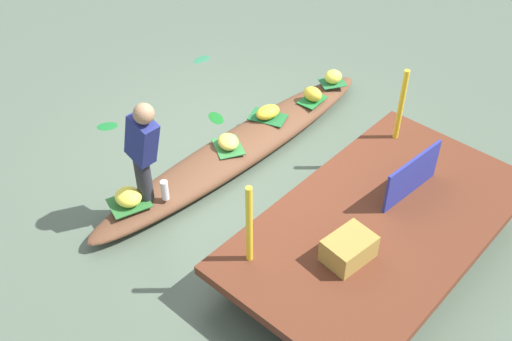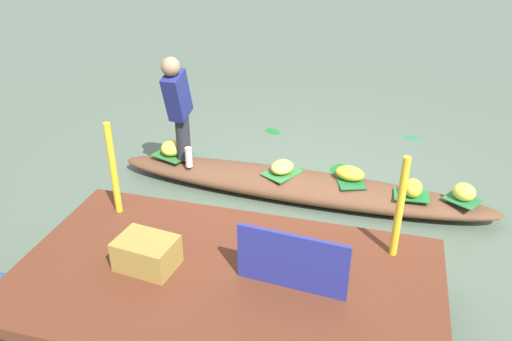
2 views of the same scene
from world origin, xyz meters
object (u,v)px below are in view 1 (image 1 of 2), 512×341
at_px(vendor_boat, 240,148).
at_px(market_banner, 412,176).
at_px(banana_bunch_2, 268,112).
at_px(banana_bunch_4, 333,77).
at_px(produce_crate, 349,249).
at_px(vendor_person, 143,147).
at_px(banana_bunch_3, 128,197).
at_px(banana_bunch_0, 228,142).
at_px(banana_bunch_1, 313,94).
at_px(water_bottle, 165,190).

distance_m(vendor_boat, market_banner, 2.12).
height_order(banana_bunch_2, banana_bunch_4, banana_bunch_4).
bearing_deg(produce_crate, vendor_person, -74.25).
bearing_deg(market_banner, banana_bunch_3, -43.84).
bearing_deg(banana_bunch_3, banana_bunch_0, 175.31).
bearing_deg(vendor_boat, banana_bunch_1, 175.84).
xyz_separation_m(banana_bunch_2, market_banner, (0.22, 2.06, 0.34)).
bearing_deg(water_bottle, banana_bunch_0, -173.86).
bearing_deg(vendor_person, market_banner, 130.05).
xyz_separation_m(banana_bunch_2, water_bottle, (1.78, 0.16, 0.04)).
bearing_deg(banana_bunch_1, market_banner, 65.32).
xyz_separation_m(banana_bunch_0, banana_bunch_3, (1.35, -0.11, 0.01)).
xyz_separation_m(banana_bunch_1, banana_bunch_2, (0.65, -0.17, -0.01)).
bearing_deg(banana_bunch_1, produce_crate, 44.48).
relative_size(banana_bunch_0, market_banner, 0.34).
bearing_deg(vendor_person, produce_crate, 105.75).
bearing_deg(market_banner, water_bottle, -45.68).
relative_size(banana_bunch_3, market_banner, 0.35).
distance_m(banana_bunch_2, vendor_person, 2.01).
distance_m(banana_bunch_1, banana_bunch_3, 2.74).
bearing_deg(produce_crate, water_bottle, -76.94).
bearing_deg(banana_bunch_2, banana_bunch_3, -1.86).
distance_m(banana_bunch_4, produce_crate, 3.18).
relative_size(banana_bunch_2, market_banner, 0.39).
bearing_deg(market_banner, banana_bunch_0, -70.72).
bearing_deg(banana_bunch_4, vendor_person, -1.15).
height_order(banana_bunch_0, banana_bunch_4, banana_bunch_4).
height_order(banana_bunch_0, banana_bunch_3, banana_bunch_3).
height_order(vendor_person, water_bottle, vendor_person).
bearing_deg(produce_crate, banana_bunch_1, -135.52).
bearing_deg(banana_bunch_2, banana_bunch_4, 173.85).
bearing_deg(banana_bunch_3, produce_crate, 109.07).
bearing_deg(water_bottle, banana_bunch_2, -175.00).
distance_m(banana_bunch_2, banana_bunch_3, 2.08).
bearing_deg(market_banner, banana_bunch_1, -109.60).
bearing_deg(vendor_boat, market_banner, 101.24).
relative_size(banana_bunch_0, banana_bunch_4, 1.23).
bearing_deg(banana_bunch_2, water_bottle, 5.00).
relative_size(banana_bunch_1, banana_bunch_2, 0.79).
bearing_deg(banana_bunch_0, water_bottle, 6.14).
relative_size(vendor_boat, water_bottle, 18.37).
bearing_deg(vendor_boat, produce_crate, 71.42).
relative_size(banana_bunch_2, vendor_person, 0.25).
relative_size(banana_bunch_1, vendor_person, 0.20).
bearing_deg(banana_bunch_0, banana_bunch_3, -4.69).
height_order(banana_bunch_0, water_bottle, water_bottle).
bearing_deg(vendor_boat, banana_bunch_3, -2.13).
height_order(banana_bunch_0, banana_bunch_2, banana_bunch_2).
bearing_deg(banana_bunch_2, vendor_boat, 4.55).
height_order(banana_bunch_1, vendor_person, vendor_person).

